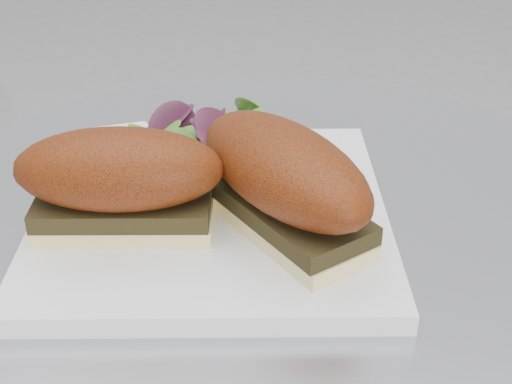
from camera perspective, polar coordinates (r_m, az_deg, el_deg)
plate at (r=0.57m, az=-3.55°, el=-1.67°), size 0.33×0.33×0.02m
sandwich_left at (r=0.52m, az=-10.83°, el=0.95°), size 0.16×0.10×0.08m
sandwich_right at (r=0.51m, az=2.19°, el=1.11°), size 0.18×0.17×0.08m
salad at (r=0.61m, az=-3.70°, el=4.53°), size 0.11×0.11×0.05m
napkin at (r=0.63m, az=-10.94°, el=1.22°), size 0.13×0.13×0.02m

